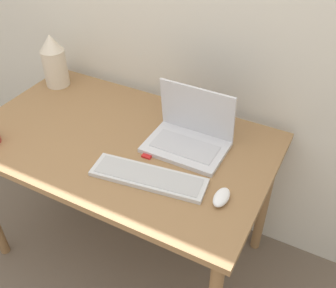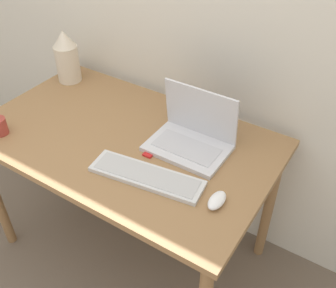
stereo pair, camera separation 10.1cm
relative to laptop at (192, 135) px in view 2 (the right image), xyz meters
name	(u,v)px [view 2 (the right image)]	position (x,y,z in m)	size (l,w,h in m)	color
wall_back	(180,0)	(-0.28, 0.35, 0.42)	(6.00, 0.05, 2.50)	silver
desk	(125,152)	(-0.28, -0.11, -0.14)	(1.34, 0.80, 0.78)	olive
laptop	(192,135)	(0.00, 0.00, 0.00)	(0.34, 0.24, 0.25)	silver
keyboard	(147,176)	(-0.05, -0.27, -0.04)	(0.47, 0.19, 0.02)	silver
mouse	(217,200)	(0.25, -0.25, -0.04)	(0.05, 0.10, 0.04)	white
vase	(67,57)	(-0.84, 0.14, 0.08)	(0.12, 0.12, 0.28)	beige
mp3_player	(149,153)	(-0.12, -0.15, -0.05)	(0.04, 0.05, 0.01)	red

